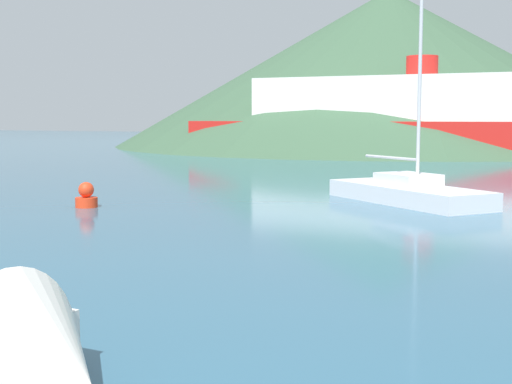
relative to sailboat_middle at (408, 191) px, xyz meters
name	(u,v)px	position (x,y,z in m)	size (l,w,h in m)	color
sailboat_middle	(408,191)	(0.00, 0.00, 0.00)	(6.38, 5.75, 8.75)	silver
ferry_distant	(421,121)	(-5.93, 31.24, 2.19)	(35.55, 9.72, 7.53)	red
buoy_marker	(86,197)	(-9.20, -5.50, -0.08)	(0.71, 0.71, 0.82)	red
hill_west	(387,68)	(-12.96, 48.62, 7.44)	(55.08, 55.08, 15.70)	#38563D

